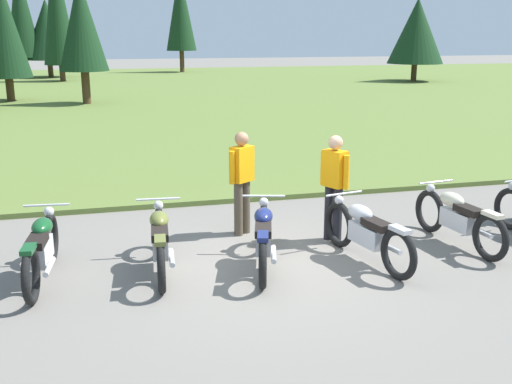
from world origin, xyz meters
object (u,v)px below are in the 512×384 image
at_px(rider_checking_bike, 242,177).
at_px(motorcycle_olive, 160,240).
at_px(motorcycle_british_green, 42,249).
at_px(motorcycle_navy, 263,237).
at_px(motorcycle_silver, 366,232).
at_px(rider_in_hivis_vest, 334,182).
at_px(motorcycle_cream, 458,218).

bearing_deg(rider_checking_bike, motorcycle_olive, -139.09).
xyz_separation_m(motorcycle_british_green, motorcycle_navy, (2.93, -0.27, 0.00)).
height_order(motorcycle_silver, rider_checking_bike, rider_checking_bike).
bearing_deg(rider_in_hivis_vest, motorcycle_british_green, -173.48).
distance_m(motorcycle_olive, rider_checking_bike, 1.97).
xyz_separation_m(motorcycle_british_green, rider_checking_bike, (2.96, 1.17, 0.51)).
bearing_deg(motorcycle_cream, motorcycle_olive, 178.78).
bearing_deg(motorcycle_navy, rider_checking_bike, 88.52).
bearing_deg(motorcycle_olive, motorcycle_silver, -7.54).
relative_size(motorcycle_olive, motorcycle_navy, 1.03).
bearing_deg(motorcycle_silver, motorcycle_navy, 173.02).
relative_size(rider_in_hivis_vest, rider_checking_bike, 1.00).
distance_m(motorcycle_british_green, rider_in_hivis_vest, 4.32).
bearing_deg(motorcycle_olive, motorcycle_cream, -1.22).
height_order(motorcycle_olive, motorcycle_silver, same).
xyz_separation_m(motorcycle_british_green, motorcycle_olive, (1.53, -0.08, 0.00)).
bearing_deg(motorcycle_silver, motorcycle_british_green, 174.10).
height_order(motorcycle_olive, motorcycle_navy, same).
height_order(motorcycle_navy, motorcycle_silver, same).
xyz_separation_m(motorcycle_cream, rider_checking_bike, (-3.06, 1.34, 0.51)).
relative_size(motorcycle_navy, rider_in_hivis_vest, 1.23).
xyz_separation_m(motorcycle_olive, motorcycle_navy, (1.40, -0.20, 0.00)).
relative_size(motorcycle_silver, motorcycle_cream, 0.99).
bearing_deg(motorcycle_cream, rider_checking_bike, 156.37).
bearing_deg(motorcycle_british_green, motorcycle_olive, -2.81).
height_order(motorcycle_british_green, rider_checking_bike, rider_checking_bike).
bearing_deg(rider_in_hivis_vest, motorcycle_olive, -168.36).
bearing_deg(motorcycle_british_green, motorcycle_cream, -1.63).
relative_size(motorcycle_olive, motorcycle_silver, 1.01).
height_order(motorcycle_olive, motorcycle_cream, same).
xyz_separation_m(motorcycle_olive, rider_checking_bike, (1.43, 1.24, 0.51)).
bearing_deg(motorcycle_cream, motorcycle_silver, -170.23).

